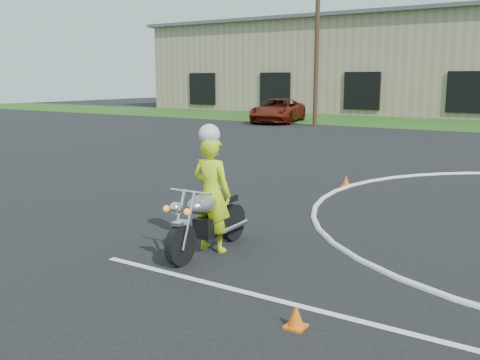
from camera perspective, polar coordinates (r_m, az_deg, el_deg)
The scene contains 4 objects.
primary_motorcycle at distance 9.12m, azimuth -3.51°, elevation -4.26°, with size 0.79×2.26×1.19m.
rider_primary_grp at distance 9.12m, azimuth -3.05°, elevation -1.12°, with size 0.74×0.50×2.20m.
pickup_grp at distance 36.90m, azimuth 4.07°, elevation 7.40°, with size 3.94×6.32×1.63m.
warehouse at distance 52.88m, azimuth 13.99°, elevation 11.74°, with size 41.00×17.00×8.30m.
Camera 1 is at (-0.62, -9.94, 2.93)m, focal length 40.00 mm.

